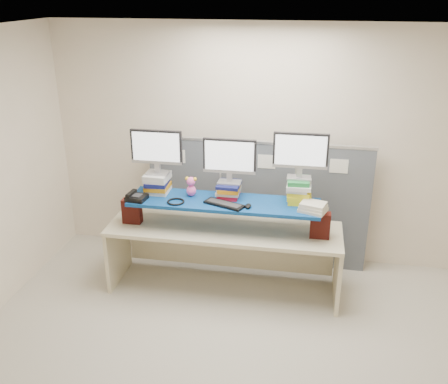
% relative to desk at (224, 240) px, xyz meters
% --- Properties ---
extents(room, '(5.00, 4.00, 2.80)m').
position_rel_desk_xyz_m(room, '(0.26, -1.10, 0.80)').
color(room, beige).
rests_on(room, ground).
extents(cubicle_partition, '(2.60, 0.06, 1.53)m').
position_rel_desk_xyz_m(cubicle_partition, '(0.26, 0.68, 0.17)').
color(cubicle_partition, '#4D535B').
rests_on(cubicle_partition, ground).
extents(desk, '(2.50, 0.77, 0.76)m').
position_rel_desk_xyz_m(desk, '(0.00, 0.00, 0.00)').
color(desk, beige).
rests_on(desk, ground).
extents(brick_pier_left, '(0.20, 0.11, 0.27)m').
position_rel_desk_xyz_m(brick_pier_left, '(-1.00, -0.07, 0.29)').
color(brick_pier_left, maroon).
rests_on(brick_pier_left, desk).
extents(brick_pier_right, '(0.20, 0.11, 0.27)m').
position_rel_desk_xyz_m(brick_pier_right, '(1.00, -0.03, 0.29)').
color(brick_pier_right, maroon).
rests_on(brick_pier_right, desk).
extents(blue_board, '(2.00, 0.53, 0.04)m').
position_rel_desk_xyz_m(blue_board, '(-0.00, 0.00, 0.44)').
color(blue_board, navy).
rests_on(blue_board, brick_pier_left).
extents(book_stack_left, '(0.25, 0.30, 0.21)m').
position_rel_desk_xyz_m(book_stack_left, '(-0.75, 0.10, 0.57)').
color(book_stack_left, silver).
rests_on(book_stack_left, blue_board).
extents(book_stack_center, '(0.25, 0.30, 0.16)m').
position_rel_desk_xyz_m(book_stack_center, '(0.03, 0.12, 0.54)').
color(book_stack_center, red).
rests_on(book_stack_center, blue_board).
extents(book_stack_right, '(0.27, 0.31, 0.26)m').
position_rel_desk_xyz_m(book_stack_right, '(0.76, 0.13, 0.59)').
color(book_stack_right, yellow).
rests_on(book_stack_right, blue_board).
extents(monitor_left, '(0.55, 0.16, 0.48)m').
position_rel_desk_xyz_m(monitor_left, '(-0.74, 0.11, 0.95)').
color(monitor_left, '#A7A6AB').
rests_on(monitor_left, book_stack_left).
extents(monitor_center, '(0.55, 0.16, 0.48)m').
position_rel_desk_xyz_m(monitor_center, '(0.03, 0.12, 0.89)').
color(monitor_center, '#A7A6AB').
rests_on(monitor_center, book_stack_center).
extents(monitor_right, '(0.55, 0.16, 0.48)m').
position_rel_desk_xyz_m(monitor_right, '(0.75, 0.13, 0.99)').
color(monitor_right, '#A7A6AB').
rests_on(monitor_right, book_stack_right).
extents(keyboard, '(0.44, 0.28, 0.03)m').
position_rel_desk_xyz_m(keyboard, '(0.02, -0.11, 0.47)').
color(keyboard, black).
rests_on(keyboard, blue_board).
extents(mouse, '(0.07, 0.11, 0.03)m').
position_rel_desk_xyz_m(mouse, '(0.27, -0.12, 0.48)').
color(mouse, black).
rests_on(mouse, blue_board).
extents(desk_phone, '(0.22, 0.20, 0.09)m').
position_rel_desk_xyz_m(desk_phone, '(-0.91, -0.15, 0.49)').
color(desk_phone, black).
rests_on(desk_phone, blue_board).
extents(headset, '(0.24, 0.24, 0.02)m').
position_rel_desk_xyz_m(headset, '(-0.48, -0.14, 0.47)').
color(headset, black).
rests_on(headset, blue_board).
extents(plush_toy, '(0.13, 0.09, 0.21)m').
position_rel_desk_xyz_m(plush_toy, '(-0.37, 0.07, 0.57)').
color(plush_toy, '#FF61B8').
rests_on(plush_toy, blue_board).
extents(binder_stack, '(0.31, 0.27, 0.09)m').
position_rel_desk_xyz_m(binder_stack, '(0.92, -0.09, 0.50)').
color(binder_stack, beige).
rests_on(binder_stack, blue_board).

